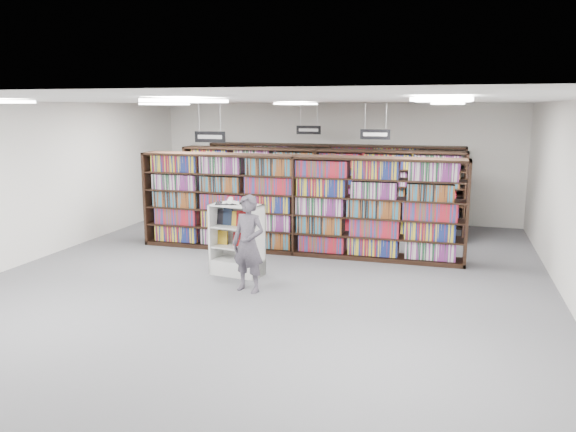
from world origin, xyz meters
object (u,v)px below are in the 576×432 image
(endcap_display, at_px, (238,250))
(open_book, at_px, (231,202))
(bookshelf_row_near, at_px, (296,205))
(shopper, at_px, (248,244))

(endcap_display, distance_m, open_book, 0.91)
(bookshelf_row_near, relative_size, open_book, 10.89)
(bookshelf_row_near, distance_m, endcap_display, 2.01)
(bookshelf_row_near, xyz_separation_m, open_book, (-0.76, -1.81, 0.32))
(bookshelf_row_near, relative_size, endcap_display, 5.24)
(bookshelf_row_near, distance_m, open_book, 1.98)
(endcap_display, xyz_separation_m, shopper, (0.53, -0.88, 0.36))
(shopper, bearing_deg, endcap_display, 134.92)
(bookshelf_row_near, distance_m, shopper, 2.71)
(endcap_display, bearing_deg, shopper, -50.69)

